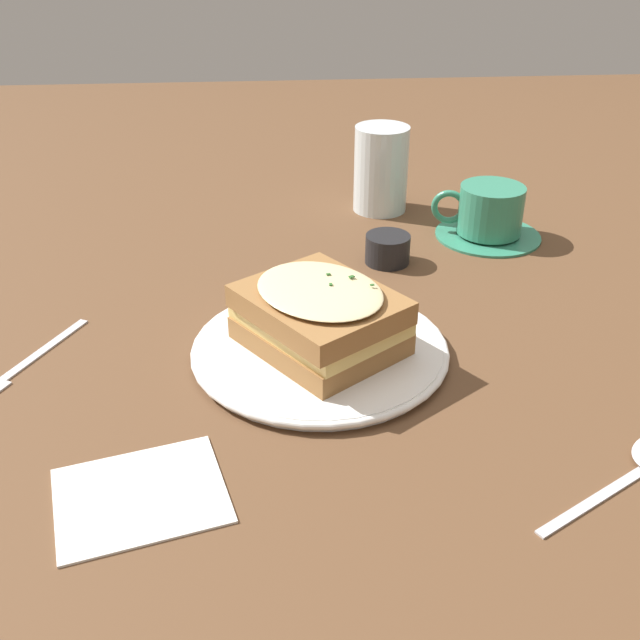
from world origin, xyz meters
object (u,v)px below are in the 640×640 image
napkin (140,494)px  condiment_pot (388,249)px  fork (2,379)px  teacup_with_saucer (489,214)px  dinner_plate (320,350)px  sandwich (320,317)px  water_glass (381,169)px

napkin → condiment_pot: 0.45m
fork → condiment_pot: bearing=-123.3°
teacup_with_saucer → dinner_plate: bearing=63.1°
dinner_plate → fork: bearing=-176.2°
sandwich → napkin: sandwich is taller
dinner_plate → condiment_pot: 0.22m
teacup_with_saucer → fork: teacup_with_saucer is taller
dinner_plate → napkin: dinner_plate is taller
dinner_plate → sandwich: sandwich is taller
fork → teacup_with_saucer: bearing=-124.4°
sandwich → water_glass: bearing=73.2°
condiment_pot → fork: bearing=-150.5°
dinner_plate → teacup_with_saucer: size_ratio=1.75×
dinner_plate → water_glass: (0.11, 0.37, 0.05)m
dinner_plate → fork: 0.29m
fork → condiment_pot: (0.39, 0.22, 0.02)m
water_glass → fork: water_glass is taller
sandwich → condiment_pot: (0.10, 0.20, -0.03)m
fork → dinner_plate: bearing=-149.0°
dinner_plate → water_glass: bearing=73.1°
sandwich → fork: 0.29m
condiment_pot → water_glass: bearing=84.6°
sandwich → fork: (-0.29, -0.02, -0.04)m
condiment_pot → dinner_plate: bearing=-115.7°
dinner_plate → condiment_pot: bearing=64.3°
teacup_with_saucer → water_glass: size_ratio=1.21×
teacup_with_saucer → napkin: size_ratio=1.15×
water_glass → fork: bearing=-136.0°
napkin → sandwich: bearing=50.5°
fork → napkin: 0.21m
teacup_with_saucer → condiment_pot: size_ratio=2.65×
condiment_pot → sandwich: bearing=-115.5°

